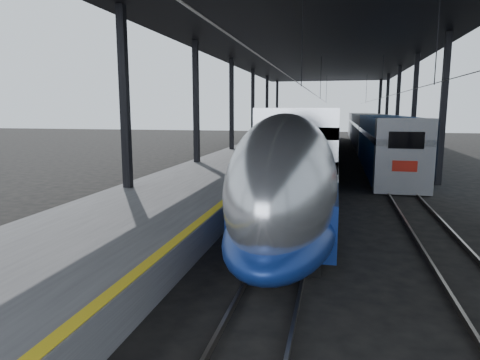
% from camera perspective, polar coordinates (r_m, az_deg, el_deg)
% --- Properties ---
extents(ground, '(160.00, 160.00, 0.00)m').
position_cam_1_polar(ground, '(13.94, -2.40, -9.56)').
color(ground, black).
rests_on(ground, ground).
extents(platform, '(6.00, 80.00, 1.00)m').
position_cam_1_polar(platform, '(33.70, 0.67, 2.48)').
color(platform, '#4C4C4F').
rests_on(platform, ground).
extents(yellow_strip, '(0.30, 80.00, 0.01)m').
position_cam_1_polar(yellow_strip, '(33.18, 5.41, 3.21)').
color(yellow_strip, gold).
rests_on(yellow_strip, platform).
extents(rails, '(6.52, 80.00, 0.16)m').
position_cam_1_polar(rails, '(33.04, 14.37, 1.32)').
color(rails, slate).
rests_on(rails, ground).
extents(canopy, '(18.00, 75.00, 9.47)m').
position_cam_1_polar(canopy, '(33.09, 10.32, 17.18)').
color(canopy, black).
rests_on(canopy, ground).
extents(tgv_train, '(3.20, 65.20, 4.58)m').
position_cam_1_polar(tgv_train, '(40.07, 10.62, 5.77)').
color(tgv_train, '#AFB1B6').
rests_on(tgv_train, ground).
extents(second_train, '(2.97, 56.05, 4.08)m').
position_cam_1_polar(second_train, '(50.97, 16.74, 6.18)').
color(second_train, navy).
rests_on(second_train, ground).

